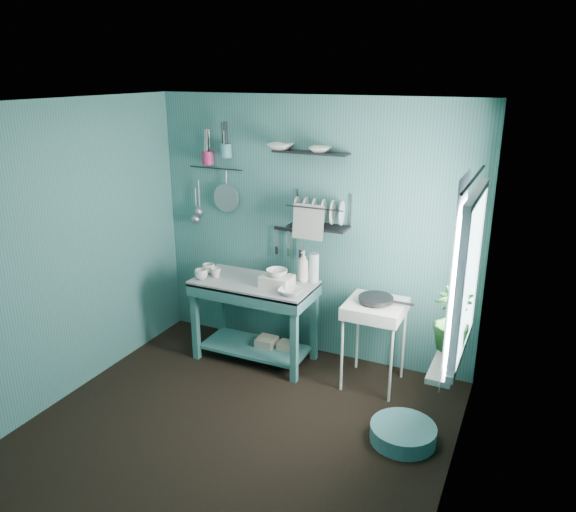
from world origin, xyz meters
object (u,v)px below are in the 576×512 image
at_px(floor_basin, 403,433).
at_px(mug_mid, 216,273).
at_px(mug_left, 201,274).
at_px(colander, 226,198).
at_px(utensil_cup_magenta, 208,158).
at_px(potted_plant, 452,319).
at_px(storage_tin_large, 267,348).
at_px(hotplate_stand, 373,344).
at_px(storage_tin_small, 286,352).
at_px(water_bottle, 314,268).
at_px(dish_rack, 319,211).
at_px(work_counter, 255,321).
at_px(mug_right, 209,269).
at_px(wash_tub, 277,281).
at_px(frying_pan, 376,299).
at_px(soap_bottle, 303,266).
at_px(utensil_cup_teal, 226,151).

bearing_deg(floor_basin, mug_mid, 163.09).
bearing_deg(mug_left, colander, 91.17).
xyz_separation_m(utensil_cup_magenta, potted_plant, (2.57, -0.97, -0.83)).
xyz_separation_m(potted_plant, storage_tin_large, (-1.80, 0.69, -0.95)).
bearing_deg(hotplate_stand, floor_basin, -65.80).
xyz_separation_m(storage_tin_large, storage_tin_small, (0.20, 0.03, -0.01)).
distance_m(mug_mid, hotplate_stand, 1.63).
relative_size(water_bottle, utensil_cup_magenta, 2.15).
bearing_deg(mug_left, dish_rack, 23.65).
bearing_deg(floor_basin, work_counter, 157.64).
xyz_separation_m(mug_right, utensil_cup_magenta, (-0.17, 0.33, 1.02)).
height_order(water_bottle, hotplate_stand, water_bottle).
distance_m(work_counter, dish_rack, 1.24).
xyz_separation_m(wash_tub, frying_pan, (0.93, 0.05, -0.03)).
height_order(mug_mid, soap_bottle, soap_bottle).
distance_m(soap_bottle, storage_tin_small, 0.88).
bearing_deg(hotplate_stand, mug_mid, 174.26).
height_order(wash_tub, utensil_cup_teal, utensil_cup_teal).
bearing_deg(water_bottle, potted_plant, -31.74).
xyz_separation_m(utensil_cup_teal, potted_plant, (2.36, -0.97, -0.91)).
height_order(work_counter, storage_tin_large, work_counter).
xyz_separation_m(hotplate_stand, storage_tin_small, (-0.88, 0.05, -0.30)).
distance_m(soap_bottle, utensil_cup_magenta, 1.43).
distance_m(mug_mid, water_bottle, 0.95).
relative_size(water_bottle, floor_basin, 0.55).
relative_size(soap_bottle, hotplate_stand, 0.38).
distance_m(work_counter, storage_tin_small, 0.44).
relative_size(mug_mid, potted_plant, 0.22).
bearing_deg(colander, utensil_cup_magenta, -170.33).
height_order(mug_left, colander, colander).
bearing_deg(work_counter, storage_tin_small, 12.45).
relative_size(mug_left, soap_bottle, 0.41).
xyz_separation_m(hotplate_stand, dish_rack, (-0.64, 0.26, 1.09)).
xyz_separation_m(mug_mid, utensil_cup_teal, (-0.08, 0.39, 1.11)).
distance_m(mug_right, frying_pan, 1.68).
bearing_deg(wash_tub, colander, 152.61).
bearing_deg(utensil_cup_magenta, water_bottle, -5.48).
xyz_separation_m(dish_rack, utensil_cup_magenta, (-1.20, 0.05, 0.40)).
bearing_deg(frying_pan, dish_rack, 158.35).
bearing_deg(potted_plant, utensil_cup_magenta, 159.33).
relative_size(mug_right, storage_tin_large, 0.56).
bearing_deg(dish_rack, mug_left, -148.46).
xyz_separation_m(mug_left, utensil_cup_teal, (0.02, 0.49, 1.11)).
bearing_deg(mug_mid, frying_pan, 3.27).
bearing_deg(wash_tub, utensil_cup_teal, 153.48).
bearing_deg(potted_plant, storage_tin_large, 159.18).
distance_m(mug_left, water_bottle, 1.07).
height_order(hotplate_stand, frying_pan, frying_pan).
xyz_separation_m(wash_tub, utensil_cup_magenta, (-0.92, 0.35, 1.02)).
relative_size(frying_pan, storage_tin_small, 1.50).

